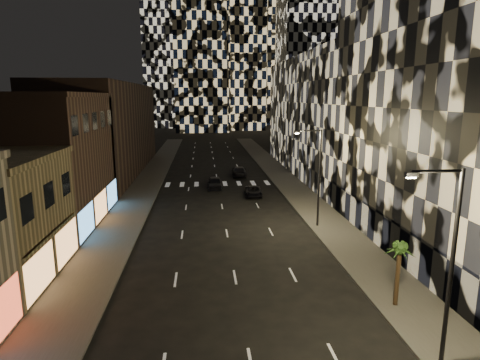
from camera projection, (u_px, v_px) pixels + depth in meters
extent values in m
cube|color=#47443F|center=(146.00, 185.00, 55.56)|extent=(4.00, 120.00, 0.15)
cube|color=#47443F|center=(288.00, 182.00, 57.37)|extent=(4.00, 120.00, 0.15)
cube|color=#4C4C47|center=(161.00, 184.00, 55.75)|extent=(0.20, 120.00, 0.15)
cube|color=#4C4C47|center=(273.00, 182.00, 57.18)|extent=(0.20, 120.00, 0.15)
cube|color=#442F27|center=(43.00, 162.00, 37.63)|extent=(10.00, 15.00, 12.00)
cube|color=#442F27|center=(107.00, 129.00, 63.26)|extent=(10.00, 40.00, 14.00)
cube|color=#383838|center=(382.00, 229.00, 32.43)|extent=(0.60, 25.00, 3.00)
cube|color=#232326|center=(342.00, 116.00, 63.29)|extent=(16.00, 40.00, 18.00)
cylinder|color=black|center=(451.00, 271.00, 17.32)|extent=(0.20, 0.20, 9.00)
cylinder|color=black|center=(437.00, 171.00, 16.32)|extent=(2.20, 0.14, 0.14)
cube|color=black|center=(411.00, 174.00, 16.25)|extent=(0.50, 0.25, 0.18)
cube|color=#FFEAB2|center=(411.00, 177.00, 16.27)|extent=(0.35, 0.18, 0.06)
cylinder|color=black|center=(319.00, 179.00, 36.82)|extent=(0.20, 0.20, 9.00)
cylinder|color=black|center=(309.00, 131.00, 35.82)|extent=(2.20, 0.14, 0.14)
cube|color=black|center=(297.00, 132.00, 35.74)|extent=(0.50, 0.25, 0.18)
cube|color=#FFEAB2|center=(297.00, 133.00, 35.77)|extent=(0.35, 0.18, 0.06)
imported|color=black|center=(215.00, 183.00, 53.36)|extent=(1.86, 4.55, 1.55)
imported|color=black|center=(239.00, 171.00, 61.84)|extent=(2.37, 5.24, 1.49)
imported|color=black|center=(253.00, 191.00, 49.30)|extent=(2.19, 4.38, 1.19)
cylinder|color=#47331E|center=(397.00, 278.00, 23.04)|extent=(0.25, 0.25, 3.28)
sphere|color=#284B1A|center=(400.00, 249.00, 22.67)|extent=(0.72, 0.72, 0.72)
cone|color=#284B1A|center=(403.00, 249.00, 22.78)|extent=(1.45, 0.68, 0.87)
cone|color=#284B1A|center=(399.00, 248.00, 22.92)|extent=(0.80, 1.43, 0.87)
cone|color=#284B1A|center=(396.00, 248.00, 22.89)|extent=(0.95, 1.38, 0.87)
cone|color=#284B1A|center=(395.00, 249.00, 22.70)|extent=(1.45, 0.51, 0.87)
cone|color=#284B1A|center=(398.00, 251.00, 22.50)|extent=(1.25, 1.17, 0.87)
cone|color=#284B1A|center=(402.00, 251.00, 22.43)|extent=(0.38, 1.44, 0.87)
cone|color=#284B1A|center=(405.00, 250.00, 22.56)|extent=(1.33, 1.05, 0.87)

